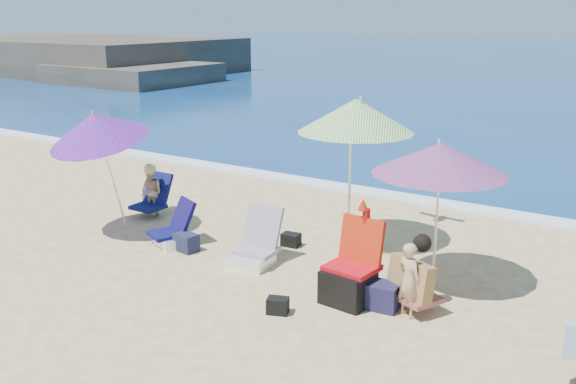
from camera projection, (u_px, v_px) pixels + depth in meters
The scene contains 16 objects.
ground at pixel (263, 303), 7.66m from camera, with size 120.00×120.00×0.00m.
foam at pixel (425, 201), 11.76m from camera, with size 120.00×0.50×0.04m.
headland at pixel (79, 61), 37.81m from camera, with size 20.50×11.50×2.60m.
umbrella_turquoise at pixel (440, 159), 7.71m from camera, with size 2.17×2.17×1.88m.
umbrella_striped at pixel (356, 116), 9.05m from camera, with size 2.19×2.19×2.22m.
umbrella_blue at pixel (96, 127), 9.61m from camera, with size 1.51×1.57×2.06m.
furled_umbrella at pixel (365, 243), 7.74m from camera, with size 0.17×0.14×1.22m.
chair_navy at pixel (174, 233), 9.54m from camera, with size 0.73×0.74×0.67m.
chair_rainbow at pixel (255, 250), 8.82m from camera, with size 0.62×0.77×0.76m.
camp_chair_left at pixel (350, 278), 7.64m from camera, with size 0.61×0.65×0.99m.
person_center at pixel (411, 278), 7.30m from camera, with size 0.70×0.62×0.89m.
person_left at pixel (152, 192), 10.87m from camera, with size 0.50×0.63×0.92m.
bag_navy_a at pixel (186, 242), 9.32m from camera, with size 0.36×0.28×0.26m.
bag_black_a at pixel (291, 240), 9.52m from camera, with size 0.29×0.22×0.19m.
bag_navy_b at pixel (381, 296), 7.51m from camera, with size 0.44×0.35×0.31m.
bag_black_b at pixel (278, 306), 7.39m from camera, with size 0.29×0.24×0.19m.
Camera 1 is at (4.10, -5.70, 3.34)m, focal length 40.13 mm.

